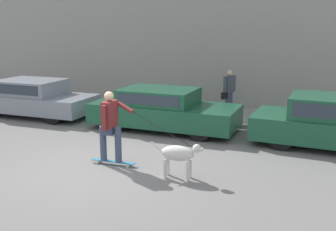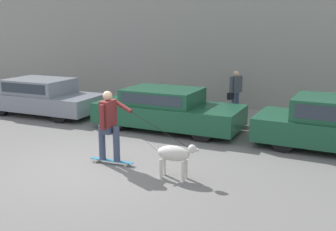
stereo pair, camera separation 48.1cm
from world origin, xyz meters
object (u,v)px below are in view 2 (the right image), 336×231
Objects in this scene: parked_car_0 at (43,97)px; pedestrian_with_bag at (235,91)px; parked_car_1 at (167,110)px; dog at (175,154)px; skateboarder at (109,123)px.

parked_car_0 is 2.82× the size of pedestrian_with_bag.
parked_car_1 reaches higher than dog.
parked_car_0 reaches higher than dog.
parked_car_0 is 0.94× the size of parked_car_1.
dog is 0.76× the size of pedestrian_with_bag.
parked_car_0 is at bearing 142.39° from skateboarder.
dog is at bearing -9.79° from skateboarder.
dog is (6.71, -3.50, -0.10)m from parked_car_0.
pedestrian_with_bag is (1.31, 5.66, -0.01)m from skateboarder.
parked_car_0 is at bearing 38.89° from pedestrian_with_bag.
skateboarder is at bearing -34.98° from parked_car_0.
parked_car_1 is 2.77m from pedestrian_with_bag.
pedestrian_with_bag is at bearing 57.78° from parked_car_1.
parked_car_1 is at bearing 114.45° from dog.
skateboarder is (5.01, -3.32, 0.34)m from parked_car_0.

